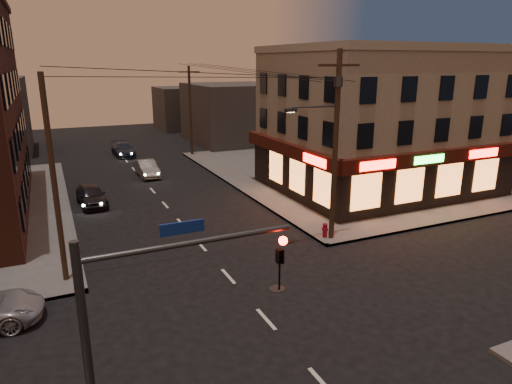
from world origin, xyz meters
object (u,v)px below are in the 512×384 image
sedan_near (91,195)px  fire_hydrant (325,229)px  sedan_far (123,150)px  sedan_mid (147,169)px

sedan_near → fire_hydrant: size_ratio=4.95×
sedan_near → sedan_far: sedan_near is taller
sedan_near → sedan_mid: size_ratio=1.01×
sedan_far → fire_hydrant: sedan_far is taller
sedan_mid → fire_hydrant: 19.68m
sedan_far → fire_hydrant: size_ratio=5.51×
sedan_mid → sedan_far: (-0.43, 9.95, -0.01)m
fire_hydrant → sedan_mid: bearing=107.5°
sedan_near → sedan_far: size_ratio=0.90×
sedan_near → sedan_far: (4.75, 16.67, -0.04)m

